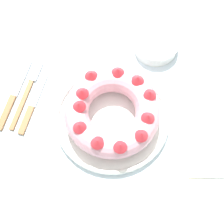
# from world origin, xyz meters

# --- Properties ---
(ground_plane) EXTENTS (8.00, 8.00, 0.00)m
(ground_plane) POSITION_xyz_m (0.00, 0.00, 0.00)
(ground_plane) COLOR #4C4742
(dining_table) EXTENTS (1.22, 1.18, 0.74)m
(dining_table) POSITION_xyz_m (0.00, 0.00, 0.65)
(dining_table) COLOR silver
(dining_table) RESTS_ON ground_plane
(serving_dish) EXTENTS (0.30, 0.30, 0.02)m
(serving_dish) POSITION_xyz_m (-0.03, -0.01, 0.75)
(serving_dish) COLOR white
(serving_dish) RESTS_ON dining_table
(bundt_cake) EXTENTS (0.24, 0.24, 0.08)m
(bundt_cake) POSITION_xyz_m (-0.02, -0.01, 0.79)
(bundt_cake) COLOR #E09EAD
(bundt_cake) RESTS_ON serving_dish
(fork) EXTENTS (0.02, 0.21, 0.01)m
(fork) POSITION_xyz_m (-0.27, 0.01, 0.74)
(fork) COLOR #936038
(fork) RESTS_ON dining_table
(serving_knife) EXTENTS (0.02, 0.23, 0.01)m
(serving_knife) POSITION_xyz_m (-0.30, -0.02, 0.74)
(serving_knife) COLOR #936038
(serving_knife) RESTS_ON dining_table
(cake_knife) EXTENTS (0.02, 0.18, 0.01)m
(cake_knife) POSITION_xyz_m (-0.24, -0.04, 0.74)
(cake_knife) COLOR #936038
(cake_knife) RESTS_ON dining_table
(side_bowl) EXTENTS (0.13, 0.13, 0.03)m
(side_bowl) POSITION_xyz_m (0.04, 0.24, 0.76)
(side_bowl) COLOR white
(side_bowl) RESTS_ON dining_table
(napkin) EXTENTS (0.16, 0.13, 0.00)m
(napkin) POSITION_xyz_m (0.25, -0.05, 0.74)
(napkin) COLOR beige
(napkin) RESTS_ON dining_table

